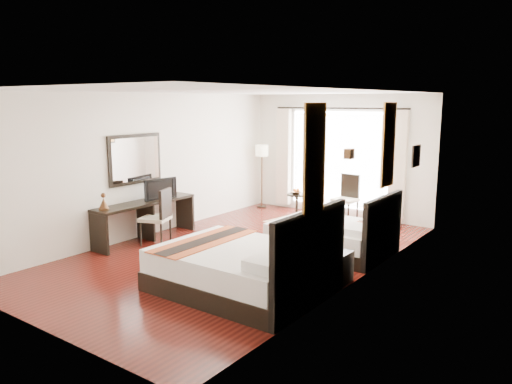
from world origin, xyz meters
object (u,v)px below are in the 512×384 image
Objects in this scene: bed_far at (334,236)px; vase at (333,248)px; nightstand at (335,267)px; window_chair at (345,207)px; console_desk at (146,221)px; fruit_bowl at (296,193)px; floor_lamp at (262,155)px; table_lamp at (336,232)px; television at (159,188)px; bed_near at (244,268)px; side_table at (297,205)px; desk_chair at (157,227)px.

bed_far is 1.69m from vase.
nightstand is 3.94m from window_chair.
console_desk is at bearing -29.94° from window_chair.
floor_lamp is at bearing 163.45° from fruit_bowl.
table_lamp is at bearing -50.66° from fruit_bowl.
television is (-3.99, 0.28, 0.73)m from nightstand.
bed_far is at bearing 116.45° from vase.
window_chair is (2.42, 3.66, -0.06)m from console_desk.
bed_near is 1.47× the size of floor_lamp.
nightstand is 4.30m from fruit_bowl.
bed_far is at bearing 23.13° from console_desk.
window_chair reaches higher than side_table.
bed_far is at bearing 86.13° from bed_near.
nightstand is 0.46× the size of desk_chair.
vase is 0.58× the size of fruit_bowl.
side_table is at bearing -15.36° from floor_lamp.
desk_chair is at bearing -177.71° from nightstand.
desk_chair is (-3.62, -0.14, 0.09)m from nightstand.
console_desk is (-3.14, 0.99, 0.04)m from bed_near.
bed_near is 1.30m from vase.
fruit_bowl reaches higher than nightstand.
television is 4.15m from window_chair.
desk_chair reaches higher than fruit_bowl.
desk_chair is 4.26m from window_chair.
vase is 0.19× the size of television.
side_table reaches higher than nightstand.
bed_far is 0.90× the size of console_desk.
bed_far is 3.75× the size of side_table.
table_lamp is (-0.03, 0.06, 0.52)m from nightstand.
table_lamp reaches higher than console_desk.
side_table is (0.92, 3.50, -0.06)m from desk_chair.
table_lamp is 4.00m from console_desk.
vase reaches higher than nightstand.
nightstand is at bearing -50.82° from fruit_bowl.
window_chair reaches higher than console_desk.
television is 3.12× the size of fruit_bowl.
console_desk is at bearing 178.83° from vase.
television is at bearing -112.77° from side_table.
table_lamp is 3.97m from television.
side_table is at bearing 128.03° from vase.
console_desk is (-4.04, 0.08, -0.19)m from vase.
side_table is at bearing 112.57° from bed_near.
nightstand is (0.71, -1.35, -0.06)m from bed_far.
bed_near is at bearing -57.09° from floor_lamp.
console_desk is (-4.01, -0.06, 0.15)m from nightstand.
table_lamp is 0.17× the size of console_desk.
table_lamp is at bearing 118.41° from nightstand.
console_desk is 3.66m from side_table.
bed_far reaches higher than vase.
table_lamp is 4.27m from side_table.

